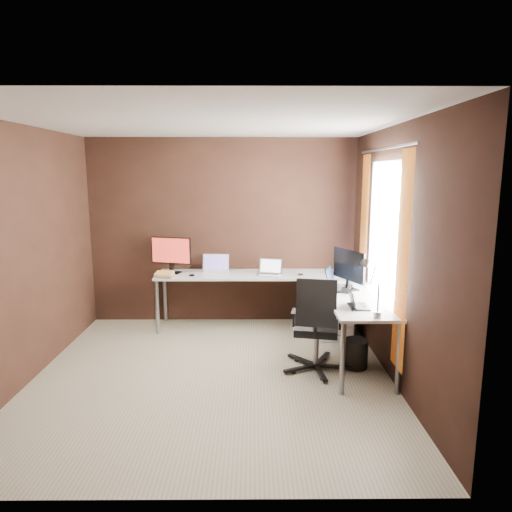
# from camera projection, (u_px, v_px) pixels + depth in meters

# --- Properties ---
(room) EXTENTS (3.60, 3.60, 2.50)m
(room) POSITION_uv_depth(u_px,v_px,m) (246.00, 251.00, 4.50)
(room) COLOR tan
(room) RESTS_ON ground
(desk) EXTENTS (2.65, 2.25, 0.73)m
(desk) POSITION_uv_depth(u_px,v_px,m) (288.00, 286.00, 5.57)
(desk) COLOR silver
(desk) RESTS_ON ground
(drawer_pedestal) EXTENTS (0.42, 0.50, 0.60)m
(drawer_pedestal) POSITION_uv_depth(u_px,v_px,m) (334.00, 313.00, 5.75)
(drawer_pedestal) COLOR silver
(drawer_pedestal) RESTS_ON ground
(monitor_left) EXTENTS (0.54, 0.21, 0.48)m
(monitor_left) POSITION_uv_depth(u_px,v_px,m) (171.00, 253.00, 6.00)
(monitor_left) COLOR black
(monitor_left) RESTS_ON desk
(monitor_right) EXTENTS (0.25, 0.52, 0.46)m
(monitor_right) POSITION_uv_depth(u_px,v_px,m) (349.00, 267.00, 5.14)
(monitor_right) COLOR black
(monitor_right) RESTS_ON desk
(laptop_white) EXTENTS (0.36, 0.26, 0.23)m
(laptop_white) POSITION_uv_depth(u_px,v_px,m) (215.00, 269.00, 6.07)
(laptop_white) COLOR silver
(laptop_white) RESTS_ON desk
(laptop_silver) EXTENTS (0.35, 0.29, 0.21)m
(laptop_silver) POSITION_uv_depth(u_px,v_px,m) (270.00, 272.00, 5.92)
(laptop_silver) COLOR silver
(laptop_silver) RESTS_ON desk
(laptop_black_big) EXTENTS (0.39, 0.46, 0.26)m
(laptop_black_big) POSITION_uv_depth(u_px,v_px,m) (336.00, 284.00, 5.22)
(laptop_black_big) COLOR black
(laptop_black_big) RESTS_ON desk
(laptop_black_small) EXTENTS (0.20, 0.27, 0.18)m
(laptop_black_small) POSITION_uv_depth(u_px,v_px,m) (356.00, 303.00, 4.50)
(laptop_black_small) COLOR black
(laptop_black_small) RESTS_ON desk
(book_stack) EXTENTS (0.26, 0.23, 0.07)m
(book_stack) POSITION_uv_depth(u_px,v_px,m) (165.00, 274.00, 5.80)
(book_stack) COLOR #9A6F52
(book_stack) RESTS_ON desk
(mouse_left) EXTENTS (0.08, 0.06, 0.03)m
(mouse_left) POSITION_uv_depth(u_px,v_px,m) (192.00, 275.00, 5.84)
(mouse_left) COLOR black
(mouse_left) RESTS_ON desk
(mouse_corner) EXTENTS (0.09, 0.07, 0.03)m
(mouse_corner) POSITION_uv_depth(u_px,v_px,m) (300.00, 274.00, 5.89)
(mouse_corner) COLOR black
(mouse_corner) RESTS_ON desk
(desk_lamp) EXTENTS (0.18, 0.21, 0.53)m
(desk_lamp) POSITION_uv_depth(u_px,v_px,m) (370.00, 281.00, 4.20)
(desk_lamp) COLOR slate
(desk_lamp) RESTS_ON desk
(office_chair) EXTENTS (0.57, 0.58, 1.02)m
(office_chair) POSITION_uv_depth(u_px,v_px,m) (316.00, 343.00, 4.73)
(office_chair) COLOR black
(office_chair) RESTS_ON ground
(wastebasket) EXTENTS (0.30, 0.30, 0.30)m
(wastebasket) POSITION_uv_depth(u_px,v_px,m) (355.00, 353.00, 4.84)
(wastebasket) COLOR black
(wastebasket) RESTS_ON ground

